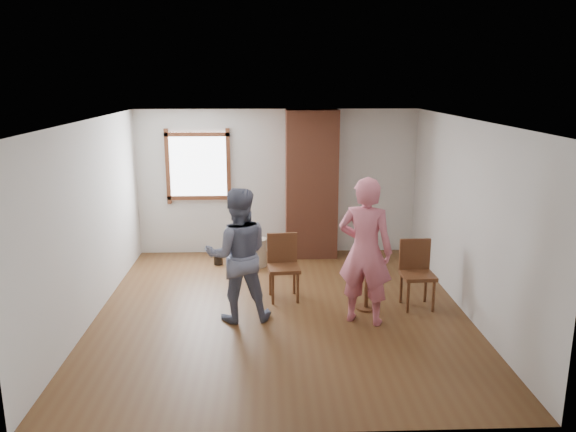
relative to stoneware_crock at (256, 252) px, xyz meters
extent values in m
plane|color=brown|center=(0.38, -1.95, -0.24)|extent=(5.50, 5.50, 0.00)
cube|color=silver|center=(0.38, 0.80, 1.06)|extent=(5.00, 0.04, 2.60)
cube|color=silver|center=(-2.12, -1.95, 1.06)|extent=(0.04, 5.50, 2.60)
cube|color=silver|center=(2.88, -1.95, 1.06)|extent=(0.04, 5.50, 2.60)
cube|color=white|center=(0.38, -1.95, 2.36)|extent=(5.00, 5.50, 0.04)
cube|color=brown|center=(-1.02, 0.76, 1.36)|extent=(1.14, 0.06, 1.34)
cube|color=white|center=(-1.02, 0.78, 1.36)|extent=(1.00, 0.02, 1.20)
cube|color=#995136|center=(0.98, 0.55, 1.06)|extent=(0.90, 0.50, 2.60)
cylinder|color=tan|center=(0.00, 0.00, 0.00)|extent=(0.49, 0.49, 0.47)
cylinder|color=black|center=(-0.65, 0.09, -0.16)|extent=(0.16, 0.16, 0.16)
cube|color=brown|center=(0.43, -1.52, 0.23)|extent=(0.48, 0.48, 0.05)
cylinder|color=brown|center=(0.27, -1.71, 0.00)|extent=(0.04, 0.04, 0.47)
cylinder|color=brown|center=(0.62, -1.68, 0.00)|extent=(0.04, 0.04, 0.47)
cylinder|color=brown|center=(0.24, -1.36, 0.00)|extent=(0.04, 0.04, 0.47)
cylinder|color=brown|center=(0.59, -1.32, 0.00)|extent=(0.04, 0.04, 0.47)
cube|color=brown|center=(0.41, -1.32, 0.47)|extent=(0.44, 0.08, 0.47)
cube|color=brown|center=(2.27, -1.89, 0.23)|extent=(0.45, 0.45, 0.05)
cylinder|color=brown|center=(2.10, -2.07, 0.00)|extent=(0.04, 0.04, 0.47)
cylinder|color=brown|center=(2.46, -2.06, 0.00)|extent=(0.04, 0.04, 0.47)
cylinder|color=brown|center=(2.09, -1.71, 0.00)|extent=(0.04, 0.04, 0.47)
cylinder|color=brown|center=(2.45, -1.70, 0.00)|extent=(0.04, 0.04, 0.47)
cube|color=brown|center=(2.27, -1.69, 0.47)|extent=(0.44, 0.06, 0.47)
cylinder|color=brown|center=(1.56, -1.92, 0.34)|extent=(0.40, 0.40, 0.04)
cylinder|color=brown|center=(1.56, -1.92, 0.05)|extent=(0.06, 0.06, 0.54)
cylinder|color=brown|center=(1.56, -1.92, -0.22)|extent=(0.28, 0.28, 0.03)
cylinder|color=white|center=(1.56, -1.92, 0.37)|extent=(0.18, 0.18, 0.01)
cube|color=white|center=(1.57, -1.92, 0.40)|extent=(0.08, 0.07, 0.06)
imported|color=#141B39|center=(-0.19, -2.17, 0.65)|extent=(0.93, 0.76, 1.77)
imported|color=#D56A7D|center=(1.45, -2.32, 0.73)|extent=(0.83, 0.70, 1.93)
camera|label=1|loc=(0.20, -9.14, 2.88)|focal=35.00mm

